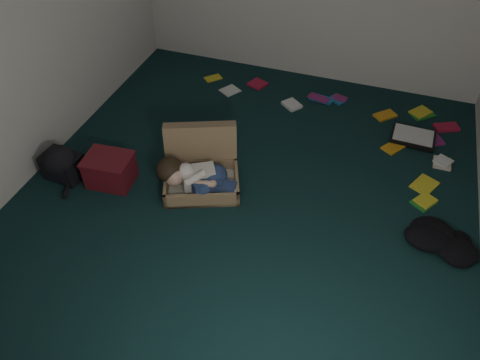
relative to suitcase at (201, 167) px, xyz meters
The scene contains 10 objects.
floor 0.49m from the suitcase, 11.62° to the right, with size 4.50×4.50×0.00m, color black.
wall_front 2.65m from the suitcase, 78.86° to the right, with size 4.50×4.50×0.00m, color silver.
wall_left 1.92m from the suitcase, behind, with size 4.50×4.50×0.00m, color silver.
suitcase is the anchor object (origin of this frame).
person 0.18m from the suitcase, 83.24° to the right, with size 0.75×0.39×0.31m.
maroon_bin 0.84m from the suitcase, 158.63° to the right, with size 0.45×0.37×0.29m.
backpack 1.29m from the suitcase, 163.03° to the right, with size 0.45×0.36×0.27m, color black, non-canonical shape.
clothing_pile 2.17m from the suitcase, ahead, with size 0.43×0.35×0.14m, color black, non-canonical shape.
paper_tray 2.23m from the suitcase, 34.56° to the left, with size 0.45×0.34×0.06m.
book_scatter 1.81m from the suitcase, 48.37° to the left, with size 2.94×1.63×0.02m.
Camera 1 is at (0.92, -2.81, 3.04)m, focal length 35.00 mm.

